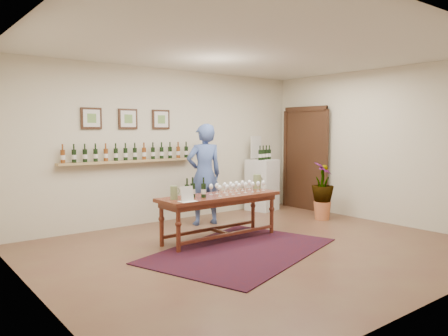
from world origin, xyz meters
TOP-DOWN VIEW (x-y plane):
  - ground at (0.00, 0.00)m, footprint 6.00×6.00m
  - room_shell at (2.11, 1.86)m, footprint 6.00×6.00m
  - rug at (-0.29, 0.05)m, footprint 3.07×2.51m
  - tasting_table at (-0.13, 0.74)m, footprint 1.98×0.65m
  - table_glasses at (0.18, 0.74)m, footprint 1.26×0.35m
  - table_bottles at (-0.62, 0.72)m, footprint 0.33×0.22m
  - pitcher_left at (-0.93, 0.78)m, footprint 0.13×0.13m
  - pitcher_right at (0.77, 0.89)m, footprint 0.17×0.17m
  - menu_card at (-0.87, 0.52)m, footprint 0.24×0.18m
  - display_pedestal at (2.10, 2.18)m, footprint 0.65×0.65m
  - pedestal_bottles at (2.09, 2.10)m, footprint 0.34×0.16m
  - info_sign at (2.05, 2.33)m, footprint 0.37×0.11m
  - potted_plant at (2.31, 0.75)m, footprint 0.69×0.69m
  - person at (0.32, 1.78)m, footprint 0.74×0.57m

SIDE VIEW (x-z plane):
  - ground at x=0.00m, z-range 0.00..0.00m
  - rug at x=-0.29m, z-range 0.00..0.01m
  - display_pedestal at x=2.10m, z-range 0.00..1.07m
  - potted_plant at x=2.31m, z-range 0.08..1.02m
  - tasting_table at x=-0.13m, z-range 0.25..0.95m
  - table_glasses at x=0.18m, z-range 0.70..0.87m
  - pitcher_left at x=-0.93m, z-range 0.70..0.90m
  - menu_card at x=-0.87m, z-range 0.70..0.91m
  - pitcher_right at x=0.77m, z-range 0.70..0.94m
  - table_bottles at x=-0.62m, z-range 0.70..1.03m
  - person at x=0.32m, z-range 0.00..1.80m
  - room_shell at x=2.11m, z-range -1.88..4.12m
  - pedestal_bottles at x=2.09m, z-range 1.07..1.40m
  - info_sign at x=2.05m, z-range 1.07..1.58m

